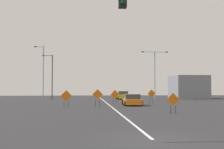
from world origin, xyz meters
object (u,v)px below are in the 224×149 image
construction_sign_right_lane (173,100)px  car_yellow_far (123,95)px  car_orange_near (132,100)px  construction_sign_median_far (98,96)px  street_lamp_mid_right (43,70)px  street_lamp_near_left (155,71)px  construction_sign_left_shoulder (151,94)px  street_lamp_far_left (51,75)px  construction_sign_right_shoulder (115,95)px  construction_sign_left_lane (66,96)px

construction_sign_right_lane → car_yellow_far: construction_sign_right_lane is taller
car_orange_near → construction_sign_right_lane: bearing=-81.0°
construction_sign_median_far → car_yellow_far: construction_sign_median_far is taller
street_lamp_mid_right → street_lamp_near_left: (19.16, -3.16, -0.11)m
construction_sign_left_shoulder → construction_sign_median_far: bearing=-143.0°
street_lamp_mid_right → street_lamp_near_left: bearing=-9.4°
construction_sign_right_lane → construction_sign_median_far: (-6.02, 8.82, 0.17)m
construction_sign_median_far → construction_sign_left_shoulder: size_ratio=1.04×
construction_sign_left_shoulder → street_lamp_far_left: bearing=133.6°
construction_sign_right_shoulder → street_lamp_far_left: bearing=124.9°
street_lamp_mid_right → construction_sign_left_shoulder: size_ratio=4.93×
car_yellow_far → street_lamp_near_left: bearing=-40.5°
street_lamp_near_left → construction_sign_left_lane: street_lamp_near_left is taller
street_lamp_mid_right → street_lamp_far_left: size_ratio=1.17×
street_lamp_mid_right → street_lamp_far_left: bearing=58.2°
street_lamp_mid_right → construction_sign_right_shoulder: bearing=-47.5°
street_lamp_far_left → car_orange_near: (11.83, -18.94, -3.82)m
construction_sign_median_far → street_lamp_mid_right: bearing=114.8°
construction_sign_right_shoulder → construction_sign_right_lane: size_ratio=1.06×
street_lamp_near_left → construction_sign_right_lane: bearing=-99.8°
construction_sign_left_lane → car_orange_near: (7.79, 1.50, -0.51)m
construction_sign_right_shoulder → street_lamp_mid_right: bearing=132.5°
construction_sign_median_far → construction_sign_left_lane: bearing=167.4°
street_lamp_mid_right → construction_sign_left_lane: (5.32, -18.38, -3.96)m
street_lamp_mid_right → street_lamp_far_left: 2.51m
street_lamp_mid_right → construction_sign_left_shoulder: (16.22, -13.63, -3.88)m
street_lamp_far_left → car_orange_near: 22.65m
car_orange_near → construction_sign_right_shoulder: bearing=110.8°
street_lamp_mid_right → construction_sign_right_lane: bearing=-62.0°
construction_sign_median_far → car_yellow_far: (5.35, 20.25, -0.59)m
construction_sign_right_lane → construction_sign_left_shoulder: construction_sign_left_shoulder is taller
car_orange_near → construction_sign_median_far: bearing=-151.7°
street_lamp_far_left → construction_sign_left_lane: bearing=-78.8°
construction_sign_right_shoulder → construction_sign_left_shoulder: (4.77, -1.11, 0.09)m
construction_sign_median_far → car_yellow_far: 20.95m
construction_sign_right_lane → construction_sign_left_shoulder: size_ratio=0.91×
construction_sign_median_far → car_yellow_far: bearing=75.2°
construction_sign_right_lane → construction_sign_median_far: construction_sign_median_far is taller
construction_sign_right_lane → construction_sign_left_shoulder: 14.43m
car_yellow_far → construction_sign_left_lane: bearing=-114.5°
car_orange_near → street_lamp_near_left: bearing=66.2°
construction_sign_median_far → construction_sign_left_shoulder: construction_sign_median_far is taller
car_orange_near → car_yellow_far: bearing=86.5°
construction_sign_left_lane → construction_sign_right_lane: (9.55, -9.61, -0.05)m
construction_sign_right_lane → car_yellow_far: 29.09m
construction_sign_left_lane → street_lamp_near_left: bearing=47.7°
street_lamp_near_left → car_yellow_far: bearing=139.5°
street_lamp_far_left → construction_sign_right_shoulder: street_lamp_far_left is taller
street_lamp_far_left → construction_sign_right_shoulder: bearing=-55.1°
car_orange_near → car_yellow_far: 17.99m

